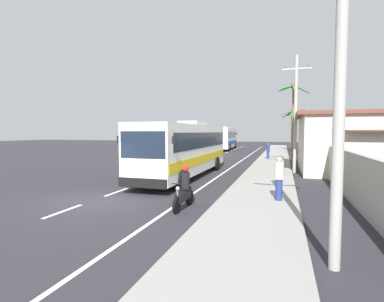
# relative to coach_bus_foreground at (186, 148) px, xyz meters

# --- Properties ---
(ground_plane) EXTENTS (160.00, 160.00, 0.00)m
(ground_plane) POSITION_rel_coach_bus_foreground_xyz_m (-1.62, -7.71, -1.92)
(ground_plane) COLOR #28282D
(sidewalk_kerb) EXTENTS (3.20, 90.00, 0.14)m
(sidewalk_kerb) POSITION_rel_coach_bus_foreground_xyz_m (5.18, 2.29, -1.85)
(sidewalk_kerb) COLOR gray
(sidewalk_kerb) RESTS_ON ground
(lane_markings) EXTENTS (3.84, 71.16, 0.01)m
(lane_markings) POSITION_rel_coach_bus_foreground_xyz_m (0.61, 7.13, -1.92)
(lane_markings) COLOR white
(lane_markings) RESTS_ON ground
(boundary_wall) EXTENTS (0.24, 60.00, 2.09)m
(boundary_wall) POSITION_rel_coach_bus_foreground_xyz_m (8.98, 6.29, -0.88)
(boundary_wall) COLOR #9E998E
(boundary_wall) RESTS_ON ground
(coach_bus_foreground) EXTENTS (2.97, 12.43, 3.69)m
(coach_bus_foreground) POSITION_rel_coach_bus_foreground_xyz_m (0.00, 0.00, 0.00)
(coach_bus_foreground) COLOR white
(coach_bus_foreground) RESTS_ON ground
(coach_bus_far_lane) EXTENTS (3.38, 12.29, 3.78)m
(coach_bus_far_lane) POSITION_rel_coach_bus_foreground_xyz_m (-3.18, 30.05, 0.05)
(coach_bus_far_lane) COLOR white
(coach_bus_far_lane) RESTS_ON ground
(motorcycle_beside_bus) EXTENTS (0.56, 1.96, 1.66)m
(motorcycle_beside_bus) POSITION_rel_coach_bus_foreground_xyz_m (2.54, -7.80, -1.25)
(motorcycle_beside_bus) COLOR black
(motorcycle_beside_bus) RESTS_ON ground
(pedestrian_near_kerb) EXTENTS (0.36, 0.36, 1.62)m
(pedestrian_near_kerb) POSITION_rel_coach_bus_foreground_xyz_m (4.63, 13.39, -0.94)
(pedestrian_near_kerb) COLOR navy
(pedestrian_near_kerb) RESTS_ON sidewalk_kerb
(pedestrian_midwalk) EXTENTS (0.36, 0.36, 1.79)m
(pedestrian_midwalk) POSITION_rel_coach_bus_foreground_xyz_m (6.01, -5.90, -0.84)
(pedestrian_midwalk) COLOR navy
(pedestrian_midwalk) RESTS_ON sidewalk_kerb
(utility_pole_nearest) EXTENTS (2.41, 0.24, 9.52)m
(utility_pole_nearest) POSITION_rel_coach_bus_foreground_xyz_m (7.24, -11.55, 3.06)
(utility_pole_nearest) COLOR #9E9E99
(utility_pole_nearest) RESTS_ON ground
(utility_pole_mid) EXTENTS (2.00, 0.24, 8.38)m
(utility_pole_mid) POSITION_rel_coach_bus_foreground_xyz_m (6.94, 3.98, 2.46)
(utility_pole_mid) COLOR #9E9E99
(utility_pole_mid) RESTS_ON ground
(palm_nearest) EXTENTS (2.74, 2.79, 7.21)m
(palm_nearest) POSITION_rel_coach_bus_foreground_xyz_m (6.91, 8.67, 3.23)
(palm_nearest) COLOR brown
(palm_nearest) RESTS_ON ground
(palm_second) EXTENTS (3.77, 3.72, 6.39)m
(palm_second) POSITION_rel_coach_bus_foreground_xyz_m (7.36, 29.55, 2.59)
(palm_second) COLOR brown
(palm_second) RESTS_ON ground
(palm_third) EXTENTS (3.50, 3.43, 6.04)m
(palm_third) POSITION_rel_coach_bus_foreground_xyz_m (8.61, 23.35, 2.40)
(palm_third) COLOR brown
(palm_third) RESTS_ON ground
(palm_fourth) EXTENTS (3.72, 3.56, 4.84)m
(palm_fourth) POSITION_rel_coach_bus_foreground_xyz_m (8.71, 19.64, 1.76)
(palm_fourth) COLOR brown
(palm_fourth) RESTS_ON ground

